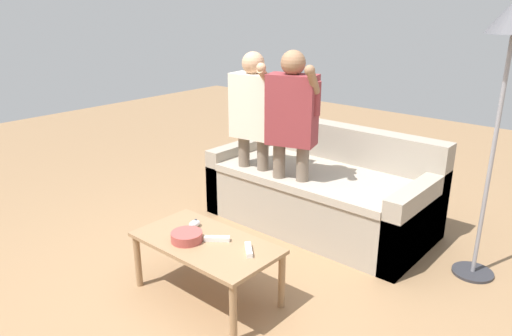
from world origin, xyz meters
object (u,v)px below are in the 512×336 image
at_px(player_center, 292,124).
at_px(game_remote_wand_near, 217,239).
at_px(game_remote_nunchuk, 195,224).
at_px(player_left, 253,119).
at_px(snack_bowl, 187,237).
at_px(couch, 322,191).
at_px(coffee_table, 206,248).
at_px(floor_lamp, 512,40).
at_px(game_remote_wand_far, 249,250).

bearing_deg(player_center, game_remote_wand_near, -80.23).
relative_size(game_remote_nunchuk, player_left, 0.06).
height_order(game_remote_nunchuk, player_left, player_left).
bearing_deg(snack_bowl, player_left, 110.78).
height_order(couch, coffee_table, couch).
relative_size(game_remote_nunchuk, floor_lamp, 0.05).
relative_size(snack_bowl, game_remote_wand_far, 1.45).
relative_size(floor_lamp, player_center, 1.25).
bearing_deg(player_left, floor_lamp, 11.75).
bearing_deg(game_remote_wand_near, game_remote_wand_far, 5.63).
bearing_deg(player_center, player_left, 178.35).
height_order(game_remote_wand_near, game_remote_wand_far, same).
xyz_separation_m(couch, floor_lamp, (1.29, -0.00, 1.32)).
bearing_deg(player_center, snack_bowl, -88.57).
distance_m(couch, coffee_table, 1.42).
xyz_separation_m(player_center, player_left, (-0.40, 0.01, -0.02)).
bearing_deg(couch, game_remote_nunchuk, -96.37).
xyz_separation_m(couch, player_left, (-0.47, -0.37, 0.63)).
bearing_deg(snack_bowl, game_remote_wand_near, 40.99).
relative_size(couch, game_remote_nunchuk, 20.99).
bearing_deg(floor_lamp, game_remote_wand_far, -124.77).
xyz_separation_m(coffee_table, game_remote_wand_near, (0.05, 0.05, 0.07)).
distance_m(couch, game_remote_nunchuk, 1.34).
distance_m(game_remote_nunchuk, player_center, 1.09).
height_order(player_left, game_remote_wand_near, player_left).
xyz_separation_m(game_remote_nunchuk, player_left, (-0.32, 0.96, 0.50)).
height_order(coffee_table, game_remote_nunchuk, game_remote_nunchuk).
relative_size(snack_bowl, floor_lamp, 0.11).
relative_size(couch, game_remote_wand_far, 13.42).
relative_size(player_center, player_left, 1.03).
distance_m(coffee_table, floor_lamp, 2.26).
xyz_separation_m(floor_lamp, game_remote_wand_far, (-0.93, -1.35, -1.20)).
distance_m(snack_bowl, player_left, 1.30).
relative_size(floor_lamp, game_remote_wand_far, 13.58).
bearing_deg(game_remote_wand_far, game_remote_wand_near, -174.37).
height_order(couch, game_remote_wand_far, couch).
bearing_deg(couch, player_left, -141.87).
height_order(couch, game_remote_wand_near, couch).
bearing_deg(game_remote_nunchuk, couch, 83.63).
xyz_separation_m(couch, game_remote_nunchuk, (-0.15, -1.33, 0.13)).
distance_m(coffee_table, player_left, 1.30).
xyz_separation_m(couch, snack_bowl, (-0.04, -1.50, 0.14)).
relative_size(game_remote_nunchuk, game_remote_wand_near, 0.59).
bearing_deg(couch, player_center, -99.89).
distance_m(snack_bowl, game_remote_nunchuk, 0.20).
xyz_separation_m(coffee_table, player_left, (-0.52, 1.05, 0.57)).
distance_m(couch, snack_bowl, 1.50).
relative_size(couch, snack_bowl, 9.26).
bearing_deg(snack_bowl, floor_lamp, 48.47).
height_order(couch, floor_lamp, floor_lamp).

